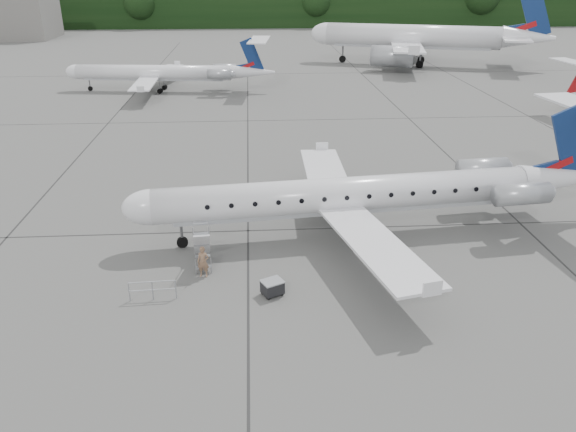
{
  "coord_description": "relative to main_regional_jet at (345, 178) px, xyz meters",
  "views": [
    {
      "loc": [
        -6.39,
        -24.87,
        14.78
      ],
      "look_at": [
        -4.53,
        3.06,
        2.3
      ],
      "focal_mm": 35.0,
      "sensor_mm": 36.0,
      "label": 1
    }
  ],
  "objects": [
    {
      "name": "bg_narrowbody",
      "position": [
        20.68,
        62.3,
        2.67
      ],
      "size": [
        41.32,
        35.16,
        12.59
      ],
      "primitive_type": null,
      "rotation": [
        0.0,
        0.0,
        -0.33
      ],
      "color": "silver",
      "rests_on": "ground"
    },
    {
      "name": "baggage_cart",
      "position": [
        -4.51,
        -6.46,
        -3.2
      ],
      "size": [
        1.22,
        1.14,
        0.84
      ],
      "primitive_type": null,
      "rotation": [
        0.0,
        0.0,
        0.46
      ],
      "color": "black",
      "rests_on": "ground"
    },
    {
      "name": "safety_railing",
      "position": [
        -10.29,
        -6.52,
        -3.13
      ],
      "size": [
        2.2,
        0.19,
        1.0
      ],
      "primitive_type": null,
      "rotation": [
        0.0,
        0.0,
        0.05
      ],
      "color": "#999CA1",
      "rests_on": "ground"
    },
    {
      "name": "treeline",
      "position": [
        1.07,
        124.79,
        0.37
      ],
      "size": [
        260.0,
        4.0,
        8.0
      ],
      "primitive_type": "cube",
      "color": "black",
      "rests_on": "ground"
    },
    {
      "name": "bg_regional_left",
      "position": [
        -17.61,
        43.64,
        -0.29
      ],
      "size": [
        27.27,
        20.98,
        6.66
      ],
      "primitive_type": null,
      "rotation": [
        0.0,
        0.0,
        -0.11
      ],
      "color": "silver",
      "rests_on": "ground"
    },
    {
      "name": "ground",
      "position": [
        1.07,
        -5.21,
        -3.63
      ],
      "size": [
        320.0,
        320.0,
        0.0
      ],
      "primitive_type": "plane",
      "color": "#5C5C5A",
      "rests_on": "ground"
    },
    {
      "name": "main_regional_jet",
      "position": [
        0.0,
        0.0,
        0.0
      ],
      "size": [
        30.29,
        23.26,
        7.25
      ],
      "primitive_type": null,
      "rotation": [
        0.0,
        0.0,
        0.11
      ],
      "color": "silver",
      "rests_on": "ground"
    },
    {
      "name": "passenger",
      "position": [
        -8.0,
        -4.41,
        -2.78
      ],
      "size": [
        0.67,
        0.5,
        1.69
      ],
      "primitive_type": "imported",
      "rotation": [
        0.0,
        0.0,
        -0.16
      ],
      "color": "brown",
      "rests_on": "ground"
    },
    {
      "name": "airstair",
      "position": [
        -8.14,
        -3.11,
        -2.49
      ],
      "size": [
        1.09,
        2.4,
        2.27
      ],
      "primitive_type": null,
      "rotation": [
        0.0,
        0.0,
        0.11
      ],
      "color": "silver",
      "rests_on": "ground"
    }
  ]
}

